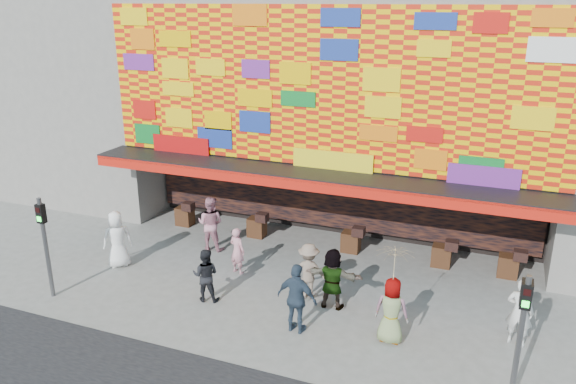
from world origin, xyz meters
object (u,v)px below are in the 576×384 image
ped_f (332,279)px  parasol (395,264)px  signal_right (522,326)px  ped_i (211,223)px  signal_left (44,237)px  ped_c (206,275)px  ped_h (520,312)px  ped_g (391,311)px  ped_d (309,271)px  ped_a (117,239)px  ped_b (237,251)px  ped_e (297,299)px

ped_f → parasol: bearing=148.1°
signal_right → ped_i: 10.74m
signal_left → signal_right: same height
ped_c → ped_h: bearing=172.1°
ped_g → parasol: bearing=-176.2°
signal_left → ped_d: (6.91, 2.64, -1.03)m
signal_left → ped_a: bearing=75.9°
ped_g → ped_h: bearing=-160.3°
ped_a → ped_d: (6.33, 0.33, -0.10)m
ped_d → ped_g: 2.95m
signal_right → ped_g: bearing=155.4°
ped_a → ped_b: 3.88m
ped_c → ped_d: size_ratio=0.94×
ped_h → ped_e: bearing=26.6°
ped_a → ped_d: bearing=140.8°
ped_g → ped_h: size_ratio=0.97×
ped_e → ped_a: bearing=-5.1°
ped_g → ped_i: size_ratio=0.91×
signal_right → ped_i: size_ratio=1.59×
ped_b → ped_a: bearing=30.7°
signal_right → ped_e: bearing=170.4°
ped_e → ped_i: (-4.51, 3.65, 0.00)m
ped_e → ped_g: (2.32, 0.43, -0.08)m
signal_left → ped_f: (7.70, 2.36, -0.99)m
ped_h → ped_i: bearing=-1.6°
ped_f → ped_d: bearing=-21.5°
ped_f → parasol: (1.84, -1.05, 1.25)m
ped_c → ped_i: (-1.55, 3.10, 0.16)m
ped_i → signal_left: bearing=54.3°
ped_b → signal_right: bearing=174.2°
ped_a → ped_e: 6.79m
ped_c → ped_g: size_ratio=0.90×
ped_e → ped_g: 2.37m
ped_g → ped_i: bearing=-25.0°
signal_right → ped_d: size_ratio=1.81×
signal_right → ped_e: 5.34m
ped_a → ped_d: ped_a is taller
ped_b → ped_g: 5.57m
ped_i → parasol: size_ratio=1.05×
ped_c → ped_h: (8.23, 0.92, 0.11)m
ped_b → signal_left: bearing=53.3°
signal_left → ped_d: size_ratio=1.81×
signal_right → parasol: signal_right is taller
ped_i → ped_e: bearing=136.2°
ped_a → ped_f: 7.12m
signal_left → ped_c: 4.62m
ped_b → ped_h: bearing=-170.2°
ped_a → ped_i: ped_i is taller
ped_b → ped_e: bearing=156.5°
ped_c → ped_d: ped_d is taller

